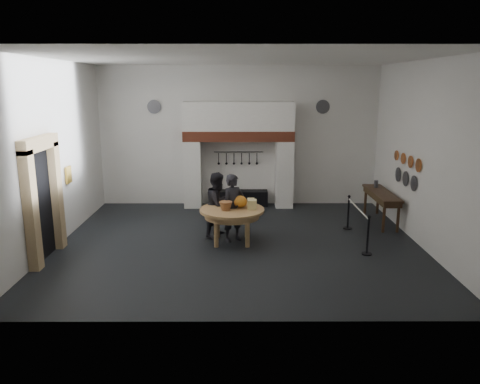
{
  "coord_description": "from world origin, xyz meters",
  "views": [
    {
      "loc": [
        0.0,
        -11.21,
        3.93
      ],
      "look_at": [
        0.03,
        -0.12,
        1.35
      ],
      "focal_mm": 35.0,
      "sensor_mm": 36.0,
      "label": 1
    }
  ],
  "objects_px": {
    "iron_range": "(239,198)",
    "side_table": "(382,193)",
    "barrier_post_far": "(348,213)",
    "barrier_post_near": "(368,236)",
    "visitor_far": "(218,204)",
    "visitor_near": "(233,208)",
    "work_table": "(232,210)"
  },
  "relations": [
    {
      "from": "iron_range",
      "to": "visitor_near",
      "type": "height_order",
      "value": "visitor_near"
    },
    {
      "from": "work_table",
      "to": "side_table",
      "type": "relative_size",
      "value": 0.73
    },
    {
      "from": "visitor_near",
      "to": "barrier_post_near",
      "type": "relative_size",
      "value": 1.92
    },
    {
      "from": "visitor_near",
      "to": "barrier_post_far",
      "type": "height_order",
      "value": "visitor_near"
    },
    {
      "from": "iron_range",
      "to": "side_table",
      "type": "distance_m",
      "value": 4.57
    },
    {
      "from": "work_table",
      "to": "visitor_near",
      "type": "bearing_deg",
      "value": 73.21
    },
    {
      "from": "iron_range",
      "to": "side_table",
      "type": "bearing_deg",
      "value": -25.23
    },
    {
      "from": "iron_range",
      "to": "barrier_post_near",
      "type": "distance_m",
      "value": 5.46
    },
    {
      "from": "visitor_far",
      "to": "side_table",
      "type": "height_order",
      "value": "visitor_far"
    },
    {
      "from": "side_table",
      "to": "visitor_near",
      "type": "bearing_deg",
      "value": -159.34
    },
    {
      "from": "work_table",
      "to": "barrier_post_far",
      "type": "height_order",
      "value": "barrier_post_far"
    },
    {
      "from": "work_table",
      "to": "barrier_post_far",
      "type": "distance_m",
      "value": 3.39
    },
    {
      "from": "side_table",
      "to": "barrier_post_far",
      "type": "bearing_deg",
      "value": -150.53
    },
    {
      "from": "visitor_near",
      "to": "barrier_post_far",
      "type": "distance_m",
      "value": 3.33
    },
    {
      "from": "work_table",
      "to": "side_table",
      "type": "distance_m",
      "value": 4.6
    },
    {
      "from": "side_table",
      "to": "barrier_post_near",
      "type": "distance_m",
      "value": 2.85
    },
    {
      "from": "side_table",
      "to": "barrier_post_far",
      "type": "height_order",
      "value": "same"
    },
    {
      "from": "visitor_far",
      "to": "barrier_post_near",
      "type": "relative_size",
      "value": 1.89
    },
    {
      "from": "barrier_post_near",
      "to": "barrier_post_far",
      "type": "distance_m",
      "value": 2.0
    },
    {
      "from": "iron_range",
      "to": "work_table",
      "type": "relative_size",
      "value": 1.18
    },
    {
      "from": "work_table",
      "to": "visitor_near",
      "type": "relative_size",
      "value": 0.93
    },
    {
      "from": "visitor_near",
      "to": "side_table",
      "type": "relative_size",
      "value": 0.79
    },
    {
      "from": "visitor_far",
      "to": "barrier_post_far",
      "type": "distance_m",
      "value": 3.62
    },
    {
      "from": "barrier_post_far",
      "to": "barrier_post_near",
      "type": "bearing_deg",
      "value": -90.0
    },
    {
      "from": "visitor_far",
      "to": "barrier_post_far",
      "type": "height_order",
      "value": "visitor_far"
    },
    {
      "from": "iron_range",
      "to": "barrier_post_far",
      "type": "height_order",
      "value": "barrier_post_far"
    },
    {
      "from": "work_table",
      "to": "visitor_far",
      "type": "bearing_deg",
      "value": 125.53
    },
    {
      "from": "barrier_post_near",
      "to": "iron_range",
      "type": "bearing_deg",
      "value": 123.65
    },
    {
      "from": "work_table",
      "to": "barrier_post_far",
      "type": "bearing_deg",
      "value": 19.03
    },
    {
      "from": "iron_range",
      "to": "visitor_near",
      "type": "distance_m",
      "value": 3.58
    },
    {
      "from": "work_table",
      "to": "visitor_near",
      "type": "xyz_separation_m",
      "value": [
        0.03,
        0.11,
        0.03
      ]
    },
    {
      "from": "visitor_far",
      "to": "barrier_post_near",
      "type": "xyz_separation_m",
      "value": [
        3.55,
        -1.41,
        -0.4
      ]
    }
  ]
}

